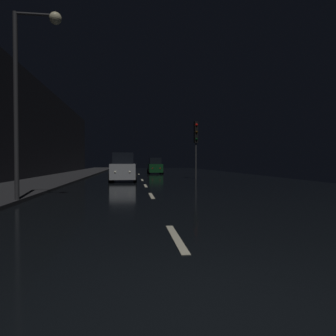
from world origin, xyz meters
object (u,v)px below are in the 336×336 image
Objects in this scene: car_approaching_headlights at (123,168)px; car_distant_taillights at (155,166)px; streetlamp_overhead at (29,76)px; traffic_light_far_right at (196,137)px.

car_approaching_headlights reaches higher than car_distant_taillights.
car_distant_taillights is at bearing 75.50° from streetlamp_overhead.
traffic_light_far_right is 11.76m from car_distant_taillights.
streetlamp_overhead is (-9.38, -14.47, 0.93)m from traffic_light_far_right.
traffic_light_far_right is at bearing -165.96° from car_distant_taillights.
car_distant_taillights is at bearing -170.84° from traffic_light_far_right.
car_approaching_headlights is (-6.34, -2.56, -2.71)m from traffic_light_far_right.
streetlamp_overhead is at bearing 165.50° from car_distant_taillights.
car_approaching_headlights is 14.10m from car_distant_taillights.
traffic_light_far_right reaches higher than car_distant_taillights.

